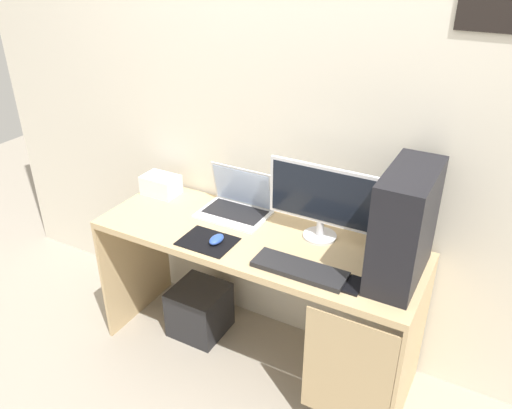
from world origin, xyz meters
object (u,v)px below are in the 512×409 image
at_px(mouse_left, 217,239).
at_px(monitor, 321,200).
at_px(laptop, 237,205).
at_px(keyboard, 299,269).
at_px(subwoofer, 200,310).
at_px(pc_tower, 405,226).
at_px(projector, 161,185).
at_px(cell_phone, 354,285).

bearing_deg(mouse_left, monitor, 34.63).
distance_m(laptop, keyboard, 0.61).
relative_size(laptop, subwoofer, 1.22).
distance_m(pc_tower, monitor, 0.43).
bearing_deg(projector, keyboard, -17.44).
bearing_deg(projector, laptop, 1.50).
bearing_deg(pc_tower, monitor, 163.67).
distance_m(laptop, mouse_left, 0.32).
bearing_deg(cell_phone, projector, 166.43).
relative_size(pc_tower, laptop, 1.39).
relative_size(monitor, cell_phone, 4.06).
bearing_deg(mouse_left, pc_tower, 11.04).
relative_size(monitor, projector, 2.64).
relative_size(monitor, mouse_left, 5.50).
xyz_separation_m(monitor, laptop, (-0.48, 0.02, -0.16)).
relative_size(pc_tower, subwoofer, 1.70).
bearing_deg(pc_tower, subwoofer, -179.77).
height_order(laptop, subwoofer, laptop).
relative_size(pc_tower, monitor, 0.94).
bearing_deg(mouse_left, projector, 152.21).
bearing_deg(laptop, keyboard, -32.55).
distance_m(projector, subwoofer, 0.75).
relative_size(projector, subwoofer, 0.69).
relative_size(mouse_left, cell_phone, 0.74).
xyz_separation_m(mouse_left, cell_phone, (0.69, -0.01, -0.02)).
height_order(monitor, mouse_left, monitor).
xyz_separation_m(pc_tower, laptop, (-0.89, 0.15, -0.20)).
bearing_deg(projector, mouse_left, -27.79).
bearing_deg(cell_phone, mouse_left, 179.45).
height_order(mouse_left, subwoofer, mouse_left).
xyz_separation_m(pc_tower, keyboard, (-0.38, -0.18, -0.24)).
bearing_deg(keyboard, subwoofer, 165.55).
distance_m(keyboard, cell_phone, 0.25).
distance_m(pc_tower, cell_phone, 0.32).
distance_m(pc_tower, projector, 1.40).
xyz_separation_m(keyboard, subwoofer, (-0.68, 0.18, -0.63)).
bearing_deg(laptop, monitor, -2.92).
xyz_separation_m(monitor, subwoofer, (-0.65, -0.13, -0.82)).
bearing_deg(subwoofer, keyboard, -14.45).
bearing_deg(pc_tower, keyboard, -154.69).
xyz_separation_m(projector, cell_phone, (1.24, -0.30, -0.05)).
relative_size(keyboard, cell_phone, 3.23).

